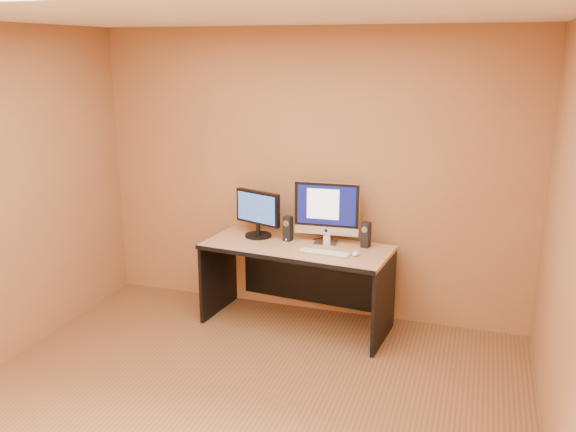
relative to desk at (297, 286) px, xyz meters
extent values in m
plane|color=brown|center=(0.00, -1.60, -0.37)|extent=(4.00, 4.00, 0.00)
plane|color=white|center=(0.00, -1.60, 2.23)|extent=(4.00, 4.00, 0.00)
cube|color=silver|center=(0.28, -0.13, 0.38)|extent=(0.44, 0.15, 0.02)
ellipsoid|color=white|center=(0.54, -0.10, 0.39)|extent=(0.07, 0.11, 0.04)
cylinder|color=black|center=(0.26, 0.26, 0.38)|extent=(0.08, 0.21, 0.01)
cylinder|color=black|center=(0.15, 0.28, 0.38)|extent=(0.13, 0.14, 0.01)
camera|label=1|loc=(1.48, -4.82, 2.02)|focal=38.00mm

